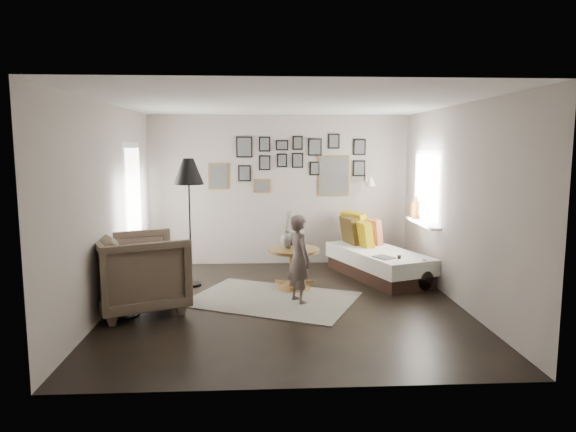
{
  "coord_description": "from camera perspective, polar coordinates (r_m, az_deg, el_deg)",
  "views": [
    {
      "loc": [
        -0.34,
        -6.54,
        2.05
      ],
      "look_at": [
        0.05,
        0.5,
        1.1
      ],
      "focal_mm": 32.0,
      "sensor_mm": 36.0,
      "label": 1
    }
  ],
  "objects": [
    {
      "name": "magazine_on_daybed",
      "position": [
        7.65,
        10.6,
        -4.52
      ],
      "size": [
        0.34,
        0.36,
        0.02
      ],
      "primitive_type": "cube",
      "rotation": [
        0.0,
        0.0,
        0.53
      ],
      "color": "black",
      "rests_on": "daybed"
    },
    {
      "name": "pedestal_table",
      "position": [
        7.5,
        0.62,
        -6.03
      ],
      "size": [
        0.75,
        0.75,
        0.59
      ],
      "rotation": [
        0.0,
        0.0,
        0.14
      ],
      "color": "brown",
      "rests_on": "ground"
    },
    {
      "name": "candles",
      "position": [
        7.41,
        1.48,
        -2.6
      ],
      "size": [
        0.13,
        0.13,
        0.28
      ],
      "color": "black",
      "rests_on": "pedestal_table"
    },
    {
      "name": "window_right",
      "position": [
        8.34,
        14.4,
        -0.27
      ],
      "size": [
        0.15,
        1.32,
        1.3
      ],
      "color": "white",
      "rests_on": "wall_right"
    },
    {
      "name": "wall_right",
      "position": [
        7.07,
        18.34,
        1.2
      ],
      "size": [
        0.0,
        4.8,
        4.8
      ],
      "primitive_type": "plane",
      "rotation": [
        1.57,
        0.0,
        -1.57
      ],
      "color": "#9D938A",
      "rests_on": "ground"
    },
    {
      "name": "gallery_wall",
      "position": [
        8.95,
        0.86,
        5.7
      ],
      "size": [
        2.74,
        0.03,
        1.08
      ],
      "color": "olive",
      "rests_on": "wall_back"
    },
    {
      "name": "armchair",
      "position": [
        6.72,
        -16.09,
        -6.04
      ],
      "size": [
        1.42,
        1.41,
        0.98
      ],
      "primitive_type": "imported",
      "rotation": [
        0.0,
        0.0,
        2.0
      ],
      "color": "brown",
      "rests_on": "ground"
    },
    {
      "name": "wall_front",
      "position": [
        4.22,
        1.49,
        -2.55
      ],
      "size": [
        4.5,
        0.0,
        4.5
      ],
      "primitive_type": "plane",
      "rotation": [
        -1.57,
        0.0,
        0.0
      ],
      "color": "#9D938A",
      "rests_on": "ground"
    },
    {
      "name": "floor_lamp",
      "position": [
        7.6,
        -10.98,
        4.35
      ],
      "size": [
        0.44,
        0.44,
        1.89
      ],
      "rotation": [
        0.0,
        0.0,
        -0.43
      ],
      "color": "black",
      "rests_on": "ground"
    },
    {
      "name": "magazine_basket",
      "position": [
        6.68,
        -17.63,
        -8.83
      ],
      "size": [
        0.36,
        0.36,
        0.39
      ],
      "rotation": [
        0.0,
        0.0,
        -0.14
      ],
      "color": "black",
      "rests_on": "ground"
    },
    {
      "name": "rug",
      "position": [
        7.04,
        -1.75,
        -9.21
      ],
      "size": [
        2.56,
        2.24,
        0.01
      ],
      "primitive_type": "cube",
      "rotation": [
        0.0,
        0.0,
        -0.43
      ],
      "color": "beige",
      "rests_on": "ground"
    },
    {
      "name": "wall_left",
      "position": [
        6.85,
        -19.34,
        0.96
      ],
      "size": [
        0.0,
        4.8,
        4.8
      ],
      "primitive_type": "plane",
      "rotation": [
        1.57,
        0.0,
        1.57
      ],
      "color": "#9D938A",
      "rests_on": "ground"
    },
    {
      "name": "daybed",
      "position": [
        8.31,
        9.85,
        -4.64
      ],
      "size": [
        1.47,
        2.12,
        0.96
      ],
      "rotation": [
        0.0,
        0.0,
        0.36
      ],
      "color": "black",
      "rests_on": "ground"
    },
    {
      "name": "demijohn_large",
      "position": [
        7.68,
        12.19,
        -6.51
      ],
      "size": [
        0.33,
        0.33,
        0.5
      ],
      "color": "black",
      "rests_on": "ground"
    },
    {
      "name": "ceiling",
      "position": [
        6.57,
        -0.2,
        12.48
      ],
      "size": [
        4.8,
        4.8,
        0.0
      ],
      "primitive_type": "plane",
      "rotation": [
        3.14,
        0.0,
        0.0
      ],
      "color": "white",
      "rests_on": "wall_back"
    },
    {
      "name": "vase",
      "position": [
        7.41,
        0.0,
        -2.36
      ],
      "size": [
        0.22,
        0.22,
        0.54
      ],
      "color": "black",
      "rests_on": "pedestal_table"
    },
    {
      "name": "wall_sconce",
      "position": [
        8.89,
        9.13,
        3.79
      ],
      "size": [
        0.18,
        0.36,
        0.16
      ],
      "color": "white",
      "rests_on": "wall_back"
    },
    {
      "name": "demijohn_small",
      "position": [
        7.67,
        14.81,
        -6.78
      ],
      "size": [
        0.29,
        0.29,
        0.45
      ],
      "color": "black",
      "rests_on": "ground"
    },
    {
      "name": "child",
      "position": [
        6.77,
        1.23,
        -4.79
      ],
      "size": [
        0.44,
        0.51,
        1.18
      ],
      "primitive_type": "imported",
      "rotation": [
        0.0,
        0.0,
        2.04
      ],
      "color": "#534441",
      "rests_on": "ground"
    },
    {
      "name": "wall_back",
      "position": [
        8.98,
        -0.99,
        2.88
      ],
      "size": [
        4.5,
        0.0,
        4.5
      ],
      "primitive_type": "plane",
      "rotation": [
        1.57,
        0.0,
        0.0
      ],
      "color": "#9D938A",
      "rests_on": "ground"
    },
    {
      "name": "ground",
      "position": [
        6.86,
        -0.19,
        -9.71
      ],
      "size": [
        4.8,
        4.8,
        0.0
      ],
      "primitive_type": "plane",
      "color": "black",
      "rests_on": "ground"
    },
    {
      "name": "armchair_cushion",
      "position": [
        6.76,
        -15.75,
        -6.04
      ],
      "size": [
        0.59,
        0.6,
        0.2
      ],
      "primitive_type": "cube",
      "rotation": [
        -0.21,
        0.0,
        0.4
      ],
      "color": "white",
      "rests_on": "armchair"
    },
    {
      "name": "door_left",
      "position": [
        8.03,
        -16.8,
        0.19
      ],
      "size": [
        0.0,
        2.14,
        2.14
      ],
      "color": "white",
      "rests_on": "wall_left"
    }
  ]
}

